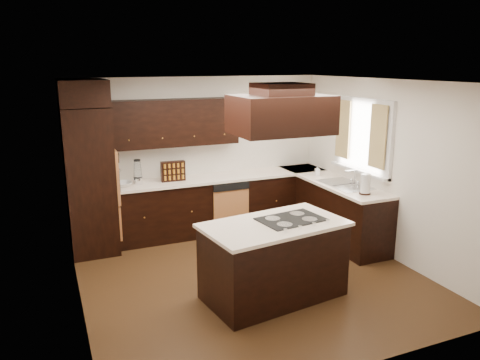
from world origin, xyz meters
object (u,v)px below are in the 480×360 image
Objects in this scene: island at (274,262)px; range_hood at (281,115)px; oven_column at (90,181)px; spice_rack at (173,171)px.

range_hood is at bearing 17.77° from island.
island is 1.72m from range_hood.
range_hood is (0.07, 0.04, 1.72)m from island.
range_hood reaches higher than island.
oven_column is 3.13m from range_hood.
range_hood is 2.65m from spice_rack.
island is at bearing -75.35° from spice_rack.
range_hood is at bearing -50.26° from oven_column.
island is at bearing -154.38° from range_hood.
oven_column is 1.25m from spice_rack.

